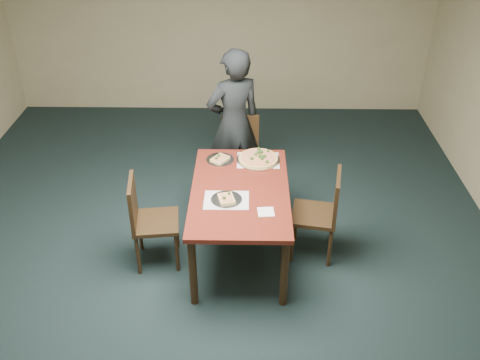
{
  "coord_description": "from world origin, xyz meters",
  "views": [
    {
      "loc": [
        0.42,
        -3.52,
        3.45
      ],
      "look_at": [
        0.35,
        0.59,
        0.85
      ],
      "focal_mm": 40.0,
      "sensor_mm": 36.0,
      "label": 1
    }
  ],
  "objects_px": {
    "pizza_pan": "(258,158)",
    "slice_plate_far": "(220,159)",
    "slice_plate_near": "(226,199)",
    "dining_table": "(240,197)",
    "chair_right": "(323,210)",
    "chair_far": "(241,152)",
    "diner": "(234,124)",
    "chair_left": "(147,217)"
  },
  "relations": [
    {
      "from": "pizza_pan",
      "to": "slice_plate_far",
      "type": "xyz_separation_m",
      "value": [
        -0.38,
        -0.0,
        -0.01
      ]
    },
    {
      "from": "slice_plate_near",
      "to": "slice_plate_far",
      "type": "distance_m",
      "value": 0.72
    },
    {
      "from": "dining_table",
      "to": "chair_right",
      "type": "bearing_deg",
      "value": 0.84
    },
    {
      "from": "chair_far",
      "to": "slice_plate_far",
      "type": "height_order",
      "value": "chair_far"
    },
    {
      "from": "dining_table",
      "to": "chair_right",
      "type": "height_order",
      "value": "chair_right"
    },
    {
      "from": "chair_far",
      "to": "chair_right",
      "type": "distance_m",
      "value": 1.36
    },
    {
      "from": "diner",
      "to": "slice_plate_near",
      "type": "distance_m",
      "value": 1.33
    },
    {
      "from": "chair_right",
      "to": "diner",
      "type": "xyz_separation_m",
      "value": [
        -0.87,
        1.14,
        0.33
      ]
    },
    {
      "from": "chair_right",
      "to": "slice_plate_far",
      "type": "height_order",
      "value": "chair_right"
    },
    {
      "from": "dining_table",
      "to": "chair_left",
      "type": "bearing_deg",
      "value": -171.49
    },
    {
      "from": "diner",
      "to": "pizza_pan",
      "type": "relative_size",
      "value": 3.92
    },
    {
      "from": "chair_right",
      "to": "slice_plate_near",
      "type": "bearing_deg",
      "value": -67.74
    },
    {
      "from": "diner",
      "to": "slice_plate_far",
      "type": "xyz_separation_m",
      "value": [
        -0.12,
        -0.62,
        -0.09
      ]
    },
    {
      "from": "chair_far",
      "to": "slice_plate_near",
      "type": "distance_m",
      "value": 1.32
    },
    {
      "from": "dining_table",
      "to": "slice_plate_far",
      "type": "relative_size",
      "value": 5.36
    },
    {
      "from": "chair_far",
      "to": "chair_left",
      "type": "distance_m",
      "value": 1.51
    },
    {
      "from": "dining_table",
      "to": "chair_right",
      "type": "xyz_separation_m",
      "value": [
        0.78,
        0.01,
        -0.14
      ]
    },
    {
      "from": "dining_table",
      "to": "slice_plate_far",
      "type": "bearing_deg",
      "value": 111.69
    },
    {
      "from": "dining_table",
      "to": "pizza_pan",
      "type": "bearing_deg",
      "value": 71.84
    },
    {
      "from": "dining_table",
      "to": "chair_far",
      "type": "distance_m",
      "value": 1.12
    },
    {
      "from": "chair_far",
      "to": "chair_left",
      "type": "xyz_separation_m",
      "value": [
        -0.85,
        -1.24,
        0.0
      ]
    },
    {
      "from": "dining_table",
      "to": "slice_plate_near",
      "type": "xyz_separation_m",
      "value": [
        -0.12,
        -0.18,
        0.11
      ]
    },
    {
      "from": "chair_right",
      "to": "slice_plate_far",
      "type": "bearing_deg",
      "value": -107.31
    },
    {
      "from": "dining_table",
      "to": "chair_far",
      "type": "bearing_deg",
      "value": 90.59
    },
    {
      "from": "dining_table",
      "to": "pizza_pan",
      "type": "xyz_separation_m",
      "value": [
        0.17,
        0.53,
        0.11
      ]
    },
    {
      "from": "slice_plate_far",
      "to": "chair_right",
      "type": "bearing_deg",
      "value": -27.54
    },
    {
      "from": "slice_plate_near",
      "to": "slice_plate_far",
      "type": "bearing_deg",
      "value": 97.42
    },
    {
      "from": "dining_table",
      "to": "slice_plate_far",
      "type": "xyz_separation_m",
      "value": [
        -0.21,
        0.53,
        0.1
      ]
    },
    {
      "from": "slice_plate_near",
      "to": "diner",
      "type": "bearing_deg",
      "value": 88.65
    },
    {
      "from": "chair_left",
      "to": "pizza_pan",
      "type": "bearing_deg",
      "value": -64.61
    },
    {
      "from": "dining_table",
      "to": "pizza_pan",
      "type": "relative_size",
      "value": 3.46
    },
    {
      "from": "slice_plate_near",
      "to": "slice_plate_far",
      "type": "relative_size",
      "value": 1.0
    },
    {
      "from": "dining_table",
      "to": "diner",
      "type": "relative_size",
      "value": 0.88
    },
    {
      "from": "pizza_pan",
      "to": "slice_plate_far",
      "type": "bearing_deg",
      "value": -179.78
    },
    {
      "from": "chair_right",
      "to": "pizza_pan",
      "type": "bearing_deg",
      "value": -120.25
    },
    {
      "from": "diner",
      "to": "pizza_pan",
      "type": "bearing_deg",
      "value": 89.47
    },
    {
      "from": "diner",
      "to": "slice_plate_near",
      "type": "height_order",
      "value": "diner"
    },
    {
      "from": "chair_right",
      "to": "slice_plate_near",
      "type": "distance_m",
      "value": 0.95
    },
    {
      "from": "diner",
      "to": "pizza_pan",
      "type": "xyz_separation_m",
      "value": [
        0.26,
        -0.62,
        -0.08
      ]
    },
    {
      "from": "diner",
      "to": "slice_plate_near",
      "type": "relative_size",
      "value": 6.07
    },
    {
      "from": "slice_plate_near",
      "to": "dining_table",
      "type": "bearing_deg",
      "value": 56.8
    },
    {
      "from": "chair_right",
      "to": "slice_plate_near",
      "type": "relative_size",
      "value": 3.25
    }
  ]
}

